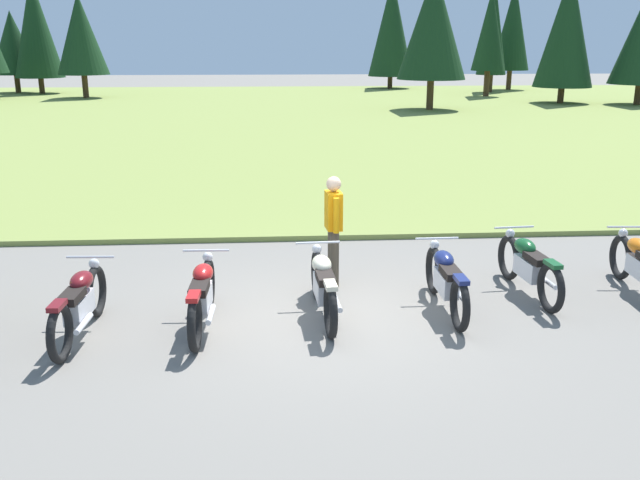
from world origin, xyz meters
name	(u,v)px	position (x,y,z in m)	size (l,w,h in m)	color
ground_plane	(323,316)	(0.00, 0.00, 0.00)	(140.00, 140.00, 0.00)	slate
grass_moorland	(285,116)	(0.00, 25.68, 0.05)	(80.00, 44.00, 0.10)	olive
forest_treeline	(274,29)	(-0.43, 36.18, 4.27)	(43.75, 20.47, 8.19)	#47331E
motorcycle_maroon	(79,304)	(-3.07, -0.45, 0.44)	(0.62, 2.10, 0.88)	black
motorcycle_red	(202,295)	(-1.57, -0.26, 0.44)	(0.62, 2.10, 0.88)	black
motorcycle_cream	(323,285)	(0.01, 0.02, 0.44)	(0.62, 2.10, 0.88)	black
motorcycle_navy	(446,280)	(1.69, 0.12, 0.44)	(0.62, 2.10, 0.88)	black
motorcycle_british_green	(529,266)	(3.04, 0.66, 0.44)	(0.62, 2.10, 0.88)	black
rider_checking_bike	(333,224)	(0.25, 1.26, 0.95)	(0.25, 0.55, 1.67)	#4C4233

